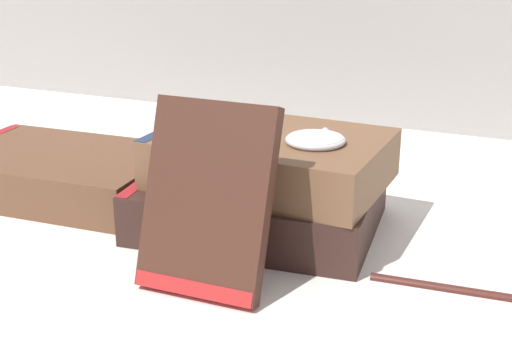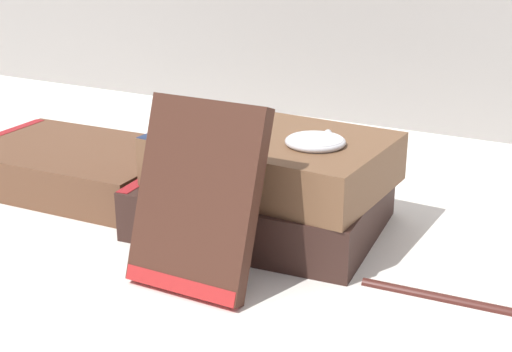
{
  "view_description": "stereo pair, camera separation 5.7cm",
  "coord_description": "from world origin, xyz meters",
  "px_view_note": "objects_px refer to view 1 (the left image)",
  "views": [
    {
      "loc": [
        0.23,
        -0.57,
        0.28
      ],
      "look_at": [
        0.0,
        -0.02,
        0.06
      ],
      "focal_mm": 50.0,
      "sensor_mm": 36.0,
      "label": 1
    },
    {
      "loc": [
        0.28,
        -0.54,
        0.28
      ],
      "look_at": [
        0.0,
        -0.02,
        0.06
      ],
      "focal_mm": 50.0,
      "sensor_mm": 36.0,
      "label": 2
    }
  ],
  "objects_px": {
    "book_side_left": "(56,172)",
    "book_leaning_front": "(210,206)",
    "book_flat_bottom": "(254,203)",
    "pocket_watch": "(316,139)",
    "book_flat_top": "(266,158)",
    "fountain_pen": "(463,287)"
  },
  "relations": [
    {
      "from": "book_flat_top",
      "to": "book_side_left",
      "type": "relative_size",
      "value": 0.9
    },
    {
      "from": "pocket_watch",
      "to": "book_flat_top",
      "type": "bearing_deg",
      "value": 172.65
    },
    {
      "from": "pocket_watch",
      "to": "fountain_pen",
      "type": "bearing_deg",
      "value": -20.42
    },
    {
      "from": "fountain_pen",
      "to": "pocket_watch",
      "type": "bearing_deg",
      "value": 156.16
    },
    {
      "from": "fountain_pen",
      "to": "book_flat_bottom",
      "type": "bearing_deg",
      "value": 161.04
    },
    {
      "from": "book_flat_top",
      "to": "book_leaning_front",
      "type": "xyz_separation_m",
      "value": [
        0.0,
        -0.12,
        -0.0
      ]
    },
    {
      "from": "book_leaning_front",
      "to": "pocket_watch",
      "type": "xyz_separation_m",
      "value": [
        0.05,
        0.12,
        0.03
      ]
    },
    {
      "from": "book_flat_bottom",
      "to": "pocket_watch",
      "type": "bearing_deg",
      "value": -8.23
    },
    {
      "from": "book_side_left",
      "to": "book_flat_top",
      "type": "bearing_deg",
      "value": -1.97
    },
    {
      "from": "book_flat_top",
      "to": "book_leaning_front",
      "type": "distance_m",
      "value": 0.12
    },
    {
      "from": "book_flat_bottom",
      "to": "book_leaning_front",
      "type": "height_order",
      "value": "book_leaning_front"
    },
    {
      "from": "book_leaning_front",
      "to": "book_flat_top",
      "type": "bearing_deg",
      "value": 91.22
    },
    {
      "from": "book_flat_top",
      "to": "book_leaning_front",
      "type": "height_order",
      "value": "book_leaning_front"
    },
    {
      "from": "book_flat_bottom",
      "to": "book_leaning_front",
      "type": "relative_size",
      "value": 1.56
    },
    {
      "from": "book_flat_top",
      "to": "fountain_pen",
      "type": "height_order",
      "value": "book_flat_top"
    },
    {
      "from": "book_side_left",
      "to": "book_leaning_front",
      "type": "bearing_deg",
      "value": -28.97
    },
    {
      "from": "pocket_watch",
      "to": "fountain_pen",
      "type": "distance_m",
      "value": 0.17
    },
    {
      "from": "book_leaning_front",
      "to": "pocket_watch",
      "type": "height_order",
      "value": "book_leaning_front"
    },
    {
      "from": "book_side_left",
      "to": "pocket_watch",
      "type": "xyz_separation_m",
      "value": [
        0.29,
        -0.01,
        0.07
      ]
    },
    {
      "from": "book_flat_bottom",
      "to": "pocket_watch",
      "type": "relative_size",
      "value": 4.09
    },
    {
      "from": "book_flat_top",
      "to": "pocket_watch",
      "type": "distance_m",
      "value": 0.06
    },
    {
      "from": "book_leaning_front",
      "to": "book_side_left",
      "type": "bearing_deg",
      "value": 153.16
    }
  ]
}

